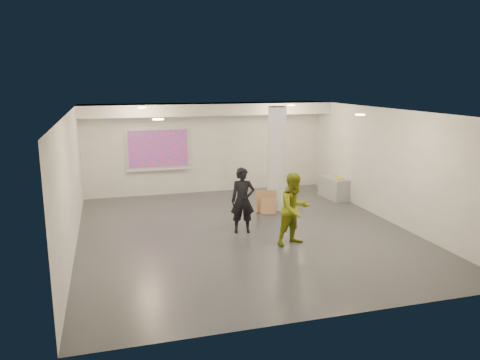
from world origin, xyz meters
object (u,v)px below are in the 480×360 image
object	(u,v)px
column	(277,159)
projection_screen	(158,149)
man	(295,209)
woman	(243,200)
credenza	(333,188)

from	to	relation	value
column	projection_screen	xyz separation A→B (m)	(-3.10, 2.65, 0.03)
column	man	distance (m)	3.10
projection_screen	man	distance (m)	6.16
woman	man	xyz separation A→B (m)	(0.90, -1.16, 0.02)
column	credenza	world-z (taller)	column
column	projection_screen	world-z (taller)	column
column	woman	world-z (taller)	column
column	woman	bearing A→B (deg)	-130.70
woman	column	bearing A→B (deg)	59.28
credenza	man	bearing A→B (deg)	-132.37
column	credenza	distance (m)	2.60
credenza	woman	world-z (taller)	woman
column	woman	size ratio (longest dim) A/B	1.84
man	credenza	bearing A→B (deg)	35.35
column	credenza	xyz separation A→B (m)	(2.22, 0.69, -1.16)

